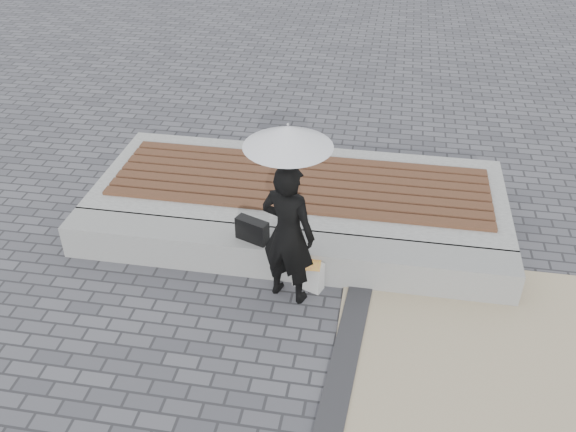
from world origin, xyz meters
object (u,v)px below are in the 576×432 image
object	(u,v)px
woman	(288,234)
handbag	(252,230)
parasol	(288,136)
canvas_tote	(308,274)
seating_ledge	(283,254)

from	to	relation	value
woman	handbag	distance (m)	0.63
parasol	handbag	world-z (taller)	parasol
woman	parasol	world-z (taller)	parasol
woman	canvas_tote	size ratio (longest dim) A/B	4.63
parasol	handbag	distance (m)	1.45
seating_ledge	canvas_tote	bearing A→B (deg)	-39.58
seating_ledge	parasol	distance (m)	1.72
woman	canvas_tote	bearing A→B (deg)	-122.44
woman	handbag	bearing A→B (deg)	-20.11
handbag	seating_ledge	bearing A→B (deg)	32.94
seating_ledge	handbag	world-z (taller)	handbag
handbag	canvas_tote	size ratio (longest dim) A/B	1.07
seating_ledge	canvas_tote	xyz separation A→B (m)	(0.32, -0.26, -0.03)
seating_ledge	canvas_tote	distance (m)	0.42
seating_ledge	parasol	xyz separation A→B (m)	(0.13, -0.42, 1.66)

